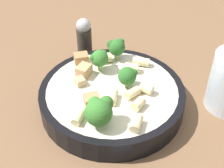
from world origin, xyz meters
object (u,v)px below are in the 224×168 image
chicken_chunk_1 (92,100)px  broccoli_floret_0 (100,110)px  rigatoni_4 (78,117)px  chicken_chunk_0 (84,71)px  rigatoni_2 (141,62)px  rigatoni_6 (113,98)px  broccoli_floret_1 (128,77)px  broccoli_floret_2 (100,58)px  rigatoni_3 (132,68)px  rigatoni_0 (137,124)px  rigatoni_7 (147,89)px  rigatoni_1 (138,104)px  rigatoni_5 (106,58)px  pasta_bowl (112,96)px  pepper_shaker (84,38)px  chicken_chunk_2 (80,82)px  rigatoni_8 (132,93)px  chicken_chunk_3 (81,58)px  broccoli_floret_3 (116,47)px

chicken_chunk_1 → broccoli_floret_0: bearing=5.6°
rigatoni_4 → chicken_chunk_0: chicken_chunk_0 is taller
broccoli_floret_0 → rigatoni_2: broccoli_floret_0 is taller
rigatoni_4 → rigatoni_6: size_ratio=0.91×
broccoli_floret_1 → rigatoni_4: 0.11m
broccoli_floret_2 → chicken_chunk_0: bearing=-75.1°
broccoli_floret_2 → rigatoni_3: bearing=72.9°
rigatoni_0 → rigatoni_7: 0.08m
rigatoni_1 → rigatoni_5: 0.13m
rigatoni_1 → rigatoni_6: rigatoni_1 is taller
pasta_bowl → rigatoni_4: size_ratio=9.36×
rigatoni_0 → broccoli_floret_0: bearing=-111.6°
rigatoni_4 → pepper_shaker: 0.22m
broccoli_floret_0 → chicken_chunk_1: broccoli_floret_0 is taller
chicken_chunk_2 → broccoli_floret_2: bearing=128.4°
chicken_chunk_2 → pepper_shaker: (-0.14, 0.03, -0.00)m
broccoli_floret_1 → rigatoni_3: size_ratio=1.61×
rigatoni_7 → chicken_chunk_2: (-0.04, -0.10, -0.00)m
pepper_shaker → rigatoni_2: bearing=38.1°
rigatoni_8 → broccoli_floret_0: bearing=-52.9°
rigatoni_0 → pasta_bowl: bearing=-171.1°
broccoli_floret_1 → chicken_chunk_1: (0.03, -0.06, -0.01)m
chicken_chunk_2 → pepper_shaker: bearing=168.0°
pasta_bowl → broccoli_floret_0: size_ratio=5.31×
pasta_bowl → rigatoni_5: 0.08m
rigatoni_3 → pepper_shaker: 0.14m
chicken_chunk_0 → chicken_chunk_2: (0.02, -0.01, -0.00)m
rigatoni_5 → chicken_chunk_0: chicken_chunk_0 is taller
rigatoni_8 → chicken_chunk_0: bearing=-137.9°
rigatoni_6 → broccoli_floret_0: bearing=-34.0°
broccoli_floret_1 → chicken_chunk_2: (-0.02, -0.08, -0.02)m
pasta_bowl → rigatoni_0: 0.09m
rigatoni_0 → rigatoni_7: size_ratio=1.27×
rigatoni_8 → rigatoni_6: bearing=-83.7°
broccoli_floret_2 → rigatoni_8: size_ratio=1.60×
broccoli_floret_0 → chicken_chunk_3: size_ratio=1.80×
rigatoni_2 → chicken_chunk_1: (0.08, -0.10, 0.00)m
broccoli_floret_3 → chicken_chunk_0: broccoli_floret_3 is taller
broccoli_floret_2 → chicken_chunk_3: 0.05m
rigatoni_0 → chicken_chunk_3: size_ratio=1.03×
rigatoni_1 → rigatoni_4: rigatoni_1 is taller
chicken_chunk_1 → rigatoni_1: bearing=71.5°
rigatoni_6 → chicken_chunk_2: 0.07m
broccoli_floret_1 → rigatoni_3: broccoli_floret_1 is taller
chicken_chunk_1 → chicken_chunk_3: (-0.12, 0.00, -0.00)m
broccoli_floret_3 → chicken_chunk_0: (0.04, -0.07, -0.02)m
rigatoni_4 → rigatoni_8: same height
broccoli_floret_1 → broccoli_floret_2: bearing=-147.7°
rigatoni_5 → rigatoni_6: size_ratio=0.72×
broccoli_floret_1 → rigatoni_3: bearing=156.7°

